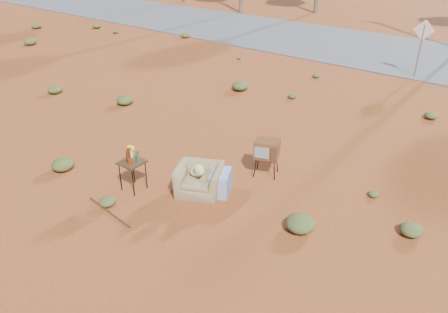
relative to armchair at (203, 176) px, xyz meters
The scene contains 8 objects.
ground 0.72m from the armchair, 123.45° to the right, with size 140.00×140.00×0.00m, color brown.
highway 14.51m from the armchair, 91.30° to the left, with size 140.00×7.00×0.04m, color #565659.
armchair is the anchor object (origin of this frame).
tv_unit 1.68m from the armchair, 65.74° to the left, with size 0.69×0.62×0.91m.
side_table 1.62m from the armchair, 148.08° to the right, with size 0.52×0.52×1.01m.
rusty_bar 2.13m from the armchair, 120.00° to the right, with size 0.04×0.04×1.51m, color #4D2614.
road_sign 11.61m from the armchair, 84.19° to the left, with size 0.78×0.06×2.19m.
scrub_patch 4.09m from the armchair, 106.44° to the left, with size 17.49×8.07×0.33m.
Camera 1 is at (5.78, -5.76, 5.36)m, focal length 35.00 mm.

